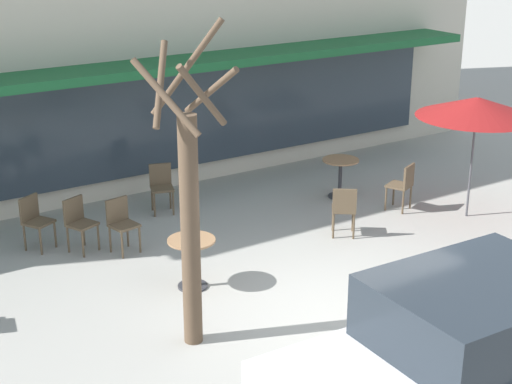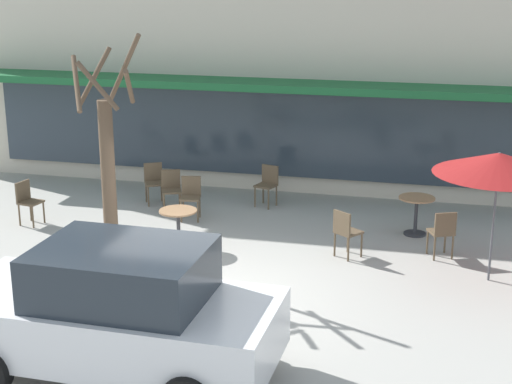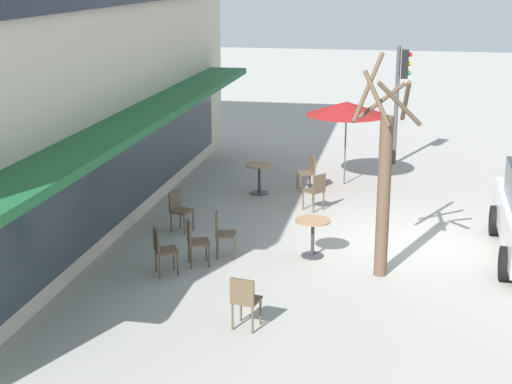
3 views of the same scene
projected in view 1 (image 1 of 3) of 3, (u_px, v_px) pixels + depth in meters
The scene contains 12 objects.
ground_plane at pixel (327, 319), 10.64m from camera, with size 80.00×80.00×0.00m, color #9E9B93.
cafe_table_near_wall at pixel (192, 255), 11.36m from camera, with size 0.70×0.70×0.76m.
cafe_table_streetside at pixel (340, 171), 14.98m from camera, with size 0.70×0.70×0.76m.
patio_umbrella_green_folded at pixel (477, 107), 13.52m from camera, with size 2.10×2.10×2.20m.
cafe_chair_0 at pixel (403, 183), 14.30m from camera, with size 0.53×0.53×0.89m.
cafe_chair_1 at pixel (79, 220), 12.60m from camera, with size 0.52×0.52×0.89m.
cafe_chair_2 at pixel (35, 218), 12.68m from camera, with size 0.54×0.54×0.89m.
cafe_chair_4 at pixel (344, 207), 13.14m from camera, with size 0.56×0.56×0.89m.
cafe_chair_5 at pixel (121, 221), 12.57m from camera, with size 0.47×0.47×0.89m.
cafe_chair_6 at pixel (161, 184), 14.26m from camera, with size 0.51×0.51×0.89m.
parked_sedan at pixel (466, 360), 8.03m from camera, with size 4.24×2.10×1.76m.
street_tree at pixel (189, 209), 9.49m from camera, with size 1.25×1.25×4.05m.
Camera 1 is at (-5.90, -7.41, 5.22)m, focal length 55.00 mm.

